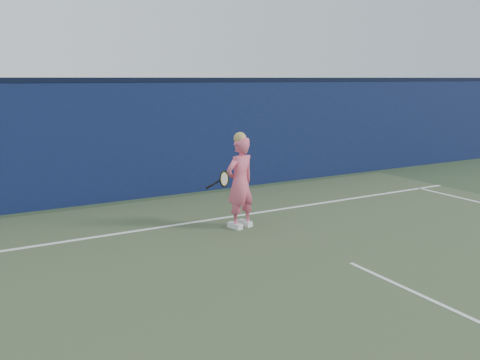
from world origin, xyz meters
TOP-DOWN VIEW (x-y plane):
  - ground at (0.00, 0.00)m, footprint 80.00×80.00m
  - backstop_wall at (0.00, 6.50)m, footprint 24.00×0.40m
  - wall_cap at (0.00, 6.50)m, footprint 24.00×0.42m
  - player at (-0.49, 3.34)m, footprint 0.66×0.52m
  - racket at (-0.60, 3.77)m, footprint 0.55×0.20m
  - court_lines at (0.00, -0.33)m, footprint 11.00×12.04m

SIDE VIEW (x-z plane):
  - ground at x=0.00m, z-range 0.00..0.00m
  - court_lines at x=0.00m, z-range 0.01..0.01m
  - racket at x=-0.60m, z-range 0.65..0.95m
  - player at x=-0.49m, z-range -0.03..1.66m
  - backstop_wall at x=0.00m, z-range 0.00..2.50m
  - wall_cap at x=0.00m, z-range 2.50..2.60m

